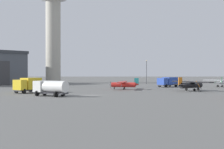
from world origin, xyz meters
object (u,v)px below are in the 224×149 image
(airplane_red, at_px, (124,84))
(control_tower, at_px, (53,25))
(airplane_silver, at_px, (222,82))
(truck_box_blue, at_px, (168,81))
(truck_box_yellow, at_px, (28,85))
(truck_fuel_tanker_white, at_px, (51,87))
(light_post_west, at_px, (146,70))
(airplane_black, at_px, (191,84))

(airplane_red, bearing_deg, control_tower, -47.90)
(airplane_red, xyz_separation_m, airplane_silver, (28.80, 10.60, 0.09))
(airplane_red, height_order, truck_box_blue, airplane_red)
(truck_box_yellow, relative_size, truck_fuel_tanker_white, 0.89)
(airplane_red, xyz_separation_m, truck_box_yellow, (-20.82, -11.20, 0.41))
(control_tower, distance_m, light_post_west, 40.26)
(airplane_red, distance_m, truck_box_yellow, 23.64)
(airplane_silver, xyz_separation_m, airplane_black, (-13.49, -15.98, 0.07))
(truck_box_yellow, bearing_deg, control_tower, -142.10)
(truck_fuel_tanker_white, xyz_separation_m, light_post_west, (23.92, 50.41, 3.51))
(control_tower, height_order, airplane_red, control_tower)
(airplane_red, height_order, airplane_silver, airplane_silver)
(airplane_silver, distance_m, light_post_west, 28.15)
(airplane_silver, bearing_deg, truck_fuel_tanker_white, 147.27)
(airplane_black, xyz_separation_m, truck_fuel_tanker_white, (-29.63, -14.18, 0.14))
(control_tower, bearing_deg, light_post_west, -15.26)
(airplane_red, distance_m, truck_box_blue, 17.94)
(airplane_black, bearing_deg, truck_box_blue, 61.14)
(control_tower, distance_m, truck_box_blue, 52.76)
(truck_box_yellow, height_order, truck_box_blue, truck_box_yellow)
(airplane_silver, bearing_deg, light_post_west, 65.78)
(control_tower, relative_size, light_post_west, 4.86)
(airplane_black, height_order, light_post_west, light_post_west)
(airplane_silver, distance_m, airplane_black, 20.92)
(control_tower, bearing_deg, airplane_red, -57.74)
(truck_box_blue, bearing_deg, control_tower, -77.24)
(airplane_silver, bearing_deg, truck_box_blue, 108.08)
(truck_fuel_tanker_white, bearing_deg, control_tower, -49.78)
(control_tower, distance_m, airplane_red, 52.23)
(truck_box_yellow, bearing_deg, truck_fuel_tanker_white, 70.54)
(airplane_silver, relative_size, airplane_black, 1.03)
(airplane_red, bearing_deg, truck_fuel_tanker_white, 63.62)
(airplane_red, relative_size, truck_fuel_tanker_white, 1.41)
(control_tower, relative_size, truck_fuel_tanker_white, 6.02)
(truck_box_yellow, xyz_separation_m, light_post_west, (30.41, 42.05, 3.39))
(truck_fuel_tanker_white, bearing_deg, airplane_silver, -115.38)
(truck_box_yellow, height_order, truck_fuel_tanker_white, truck_box_yellow)
(airplane_black, distance_m, light_post_west, 36.86)
(truck_fuel_tanker_white, bearing_deg, truck_box_yellow, -22.51)
(airplane_red, distance_m, airplane_silver, 30.69)
(airplane_black, height_order, truck_box_blue, airplane_black)
(truck_fuel_tanker_white, bearing_deg, airplane_black, -124.77)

